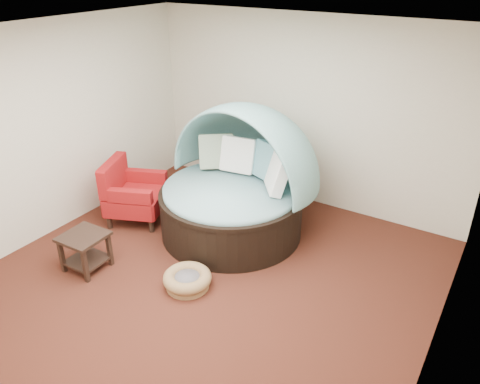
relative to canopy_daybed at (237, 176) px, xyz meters
The scene contains 9 objects.
floor 1.44m from the canopy_daybed, 74.02° to the right, with size 5.00×5.00×0.00m, color #4D2116.
wall_back 1.51m from the canopy_daybed, 76.58° to the left, with size 5.00×5.00×0.00m, color beige.
wall_left 2.52m from the canopy_daybed, 152.41° to the right, with size 5.00×5.00×0.00m, color beige.
wall_right 3.10m from the canopy_daybed, 21.91° to the right, with size 5.00×5.00×0.00m, color beige.
ceiling 2.30m from the canopy_daybed, 74.02° to the right, with size 5.00×5.00×0.00m, color white.
canopy_daybed is the anchor object (origin of this frame).
pet_basket 1.59m from the canopy_daybed, 81.58° to the right, with size 0.62×0.62×0.20m.
red_armchair 1.59m from the canopy_daybed, 158.94° to the right, with size 1.02×1.02×0.91m.
side_table 2.12m from the canopy_daybed, 121.22° to the right, with size 0.51×0.51×0.48m.
Camera 1 is at (2.73, -3.66, 3.47)m, focal length 35.00 mm.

